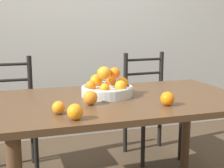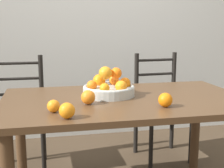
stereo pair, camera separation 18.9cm
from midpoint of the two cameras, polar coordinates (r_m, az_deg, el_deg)
The scene contains 9 objects.
wall_back at distance 3.35m, azimuth -8.23°, elevation 12.30°, with size 8.00×0.06×2.60m.
dining_table at distance 1.97m, azimuth -0.32°, elevation -5.46°, with size 1.51×0.91×0.76m.
fruit_bowl at distance 1.99m, azimuth -3.57°, elevation -0.62°, with size 0.33×0.33×0.19m.
orange_loose_0 at distance 1.51m, azimuth -10.34°, elevation -5.07°, with size 0.08×0.08×0.08m.
orange_loose_1 at distance 1.77m, azimuth -7.03°, elevation -2.54°, with size 0.08×0.08×0.08m.
orange_loose_2 at distance 1.62m, azimuth -13.06°, elevation -4.26°, with size 0.07×0.07×0.07m.
orange_loose_3 at distance 1.76m, azimuth 7.12°, elevation -2.70°, with size 0.08×0.08×0.08m.
chair_left at distance 2.67m, azimuth -20.37°, elevation -5.75°, with size 0.42×0.40×0.95m.
chair_right at distance 2.88m, azimuth 5.20°, elevation -3.91°, with size 0.45×0.43×0.95m.
Camera 1 is at (-0.66, -1.78, 1.20)m, focal length 50.00 mm.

